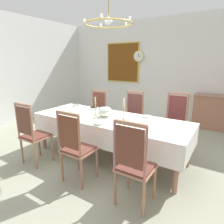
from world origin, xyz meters
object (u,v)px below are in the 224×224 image
object	(u,v)px
chair_north_c	(175,122)
candlestick_east	(124,111)
chair_south_a	(32,133)
bowl_far_left	(94,108)
dining_table	(109,122)
spoon_secondary	(153,118)
chair_south_b	(76,146)
framed_painting	(123,63)
bowl_near_right	(147,116)
bowl_far_right	(77,105)
spoon_primary	(106,125)
sideboard	(222,113)
candlestick_west	(95,108)
bowl_near_left	(99,123)
chair_north_b	(132,116)
chair_north_a	(96,111)
chair_south_c	(134,163)
soup_tureen	(105,112)
chandelier	(109,23)
mounted_clock	(139,56)

from	to	relation	value
chair_north_c	candlestick_east	xyz separation A→B (m)	(-0.65, -0.92, 0.33)
chair_south_a	bowl_far_left	world-z (taller)	chair_south_a
dining_table	spoon_secondary	distance (m)	0.81
chair_south_b	framed_painting	bearing A→B (deg)	110.14
chair_north_c	bowl_near_right	size ratio (longest dim) A/B	6.97
bowl_far_right	spoon_secondary	distance (m)	1.79
spoon_primary	sideboard	xyz separation A→B (m)	(1.51, 3.23, -0.32)
candlestick_west	framed_painting	size ratio (longest dim) A/B	0.27
dining_table	bowl_near_right	bearing A→B (deg)	33.28
bowl_near_left	bowl_far_left	distance (m)	1.06
bowl_far_left	chair_north_c	bearing A→B (deg)	19.03
chair_north_b	bowl_near_right	xyz separation A→B (m)	(0.56, -0.54, 0.21)
bowl_far_right	chair_north_a	bearing A→B (deg)	77.20
chair_south_a	chair_north_a	bearing A→B (deg)	90.00
dining_table	chair_south_c	size ratio (longest dim) A/B	2.54
chair_south_a	bowl_near_left	distance (m)	1.19
sideboard	candlestick_east	bearing A→B (deg)	63.91
candlestick_west	bowl_near_right	size ratio (longest dim) A/B	2.09
chair_south_b	soup_tureen	size ratio (longest dim) A/B	4.32
dining_table	framed_painting	size ratio (longest dim) A/B	2.20
dining_table	chair_south_a	world-z (taller)	chair_south_a
spoon_primary	chair_south_c	bearing A→B (deg)	-50.52
candlestick_east	chair_north_a	bearing A→B (deg)	144.38
chair_north_b	bowl_near_left	distance (m)	1.35
chair_south_c	bowl_near_right	xyz separation A→B (m)	(-0.38, 1.30, 0.21)
candlestick_west	framed_painting	xyz separation A→B (m)	(-1.15, 3.10, 0.81)
dining_table	candlestick_west	bearing A→B (deg)	180.00
chair_south_a	bowl_near_right	xyz separation A→B (m)	(1.55, 1.30, 0.21)
soup_tureen	candlestick_west	bearing A→B (deg)	-180.00
spoon_secondary	chair_south_b	bearing A→B (deg)	-113.80
spoon_secondary	chandelier	xyz separation A→B (m)	(-0.69, -0.40, 1.58)
chair_north_a	candlestick_east	size ratio (longest dim) A/B	2.78
candlestick_west	bowl_far_right	size ratio (longest dim) A/B	1.79
chair_south_b	soup_tureen	bearing A→B (deg)	96.93
bowl_near_right	spoon_primary	distance (m)	0.86
bowl_far_left	mounted_clock	world-z (taller)	mounted_clock
candlestick_east	bowl_near_left	size ratio (longest dim) A/B	2.22
dining_table	chandelier	bearing A→B (deg)	91.20
chair_north_a	sideboard	xyz separation A→B (m)	(2.67, 1.93, -0.11)
chair_north_a	spoon_secondary	bearing A→B (deg)	162.92
soup_tureen	chandelier	world-z (taller)	chandelier
spoon_secondary	soup_tureen	bearing A→B (deg)	-149.57
chair_north_c	bowl_far_right	xyz separation A→B (m)	(-2.05, -0.56, 0.20)
chair_south_b	bowl_near_right	distance (m)	1.43
soup_tureen	bowl_near_right	size ratio (longest dim) A/B	1.53
chair_south_a	framed_painting	size ratio (longest dim) A/B	0.85
chair_north_c	spoon_secondary	distance (m)	0.61
chandelier	chair_north_c	bearing A→B (deg)	44.10
chair_north_b	mounted_clock	world-z (taller)	mounted_clock
bowl_near_right	mounted_clock	size ratio (longest dim) A/B	0.48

